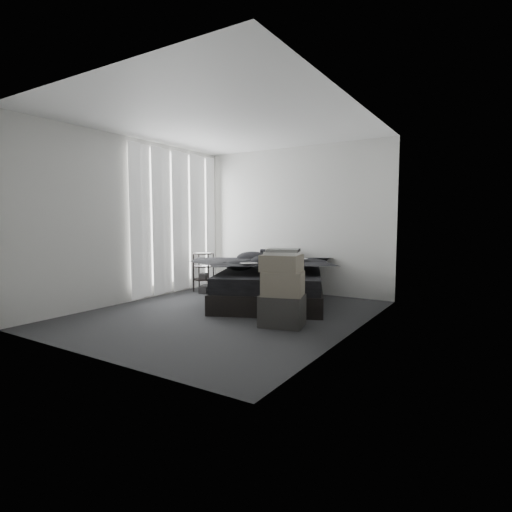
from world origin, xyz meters
The scene contains 25 objects.
floor centered at (0.00, 0.00, 0.00)m, with size 3.60×4.20×0.01m, color #2A2A2C.
ceiling centered at (0.00, 0.00, 2.60)m, with size 3.60×4.20×0.01m, color white.
wall_back centered at (0.00, 2.10, 1.30)m, with size 3.60×0.01×2.60m, color silver.
wall_front centered at (0.00, -2.10, 1.30)m, with size 3.60×0.01×2.60m, color silver.
wall_left centered at (-1.80, 0.00, 1.30)m, with size 0.01×4.20×2.60m, color silver.
wall_right centered at (1.80, 0.00, 1.30)m, with size 0.01×4.20×2.60m, color silver.
window_left centered at (-1.78, 0.90, 1.35)m, with size 0.02×2.00×2.30m, color white.
curtain_left centered at (-1.73, 0.90, 1.28)m, with size 0.06×2.12×2.48m, color white.
bed centered at (0.14, 1.02, 0.14)m, with size 1.58×2.09×0.28m, color black.
mattress centered at (0.14, 1.02, 0.40)m, with size 1.52×2.03×0.22m, color black.
duvet centered at (0.16, 0.97, 0.63)m, with size 1.54×1.79×0.24m, color black.
pillow_lower centered at (-0.23, 1.74, 0.58)m, with size 0.63×0.43×0.14m, color black.
pillow_upper centered at (-0.16, 1.75, 0.72)m, with size 0.59×0.41×0.13m, color black.
laptop centered at (0.47, 1.22, 0.76)m, with size 0.34×0.22×0.03m, color silver.
comic_a centered at (0.14, 0.41, 0.76)m, with size 0.26×0.17×0.01m, color black.
comic_b centered at (0.35, 0.67, 0.76)m, with size 0.26×0.17×0.01m, color black.
comic_c centered at (0.60, 0.45, 0.77)m, with size 0.26×0.17×0.01m, color black.
side_stand centered at (-1.45, 1.29, 0.35)m, with size 0.37×0.37×0.69m, color black.
papers centered at (-1.44, 1.29, 0.70)m, with size 0.27×0.20×0.01m, color white.
floor_books centered at (-1.26, 1.10, 0.08)m, with size 0.15×0.22×0.15m, color black.
box_lower centered at (0.97, -0.13, 0.19)m, with size 0.52×0.41×0.38m, color black.
box_mid centered at (0.98, -0.14, 0.53)m, with size 0.48×0.38×0.29m, color #6A6253.
box_upper centered at (0.96, -0.14, 0.78)m, with size 0.46×0.37×0.20m, color #6A6253.
art_book_white centered at (0.97, -0.13, 0.90)m, with size 0.39×0.32×0.04m, color silver.
art_book_snake centered at (0.98, -0.14, 0.94)m, with size 0.38×0.30×0.04m, color silver.
Camera 1 is at (3.25, -4.39, 1.29)m, focal length 28.00 mm.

